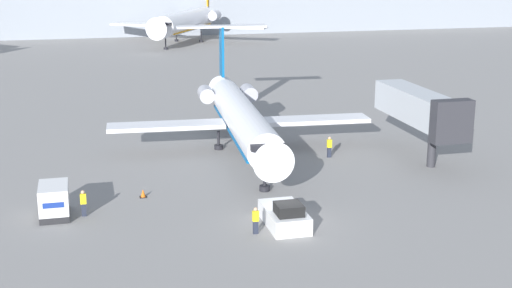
{
  "coord_description": "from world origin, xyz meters",
  "views": [
    {
      "loc": [
        -12.6,
        -41.39,
        17.11
      ],
      "look_at": [
        0.0,
        9.08,
        3.18
      ],
      "focal_mm": 50.0,
      "sensor_mm": 36.0,
      "label": 1
    }
  ],
  "objects_px": {
    "airplane_main": "(241,116)",
    "luggage_cart": "(54,201)",
    "traffic_cone_left": "(143,193)",
    "pushback_tug": "(285,216)",
    "worker_on_apron": "(83,203)",
    "worker_by_wing": "(329,146)",
    "jet_bridge": "(420,108)",
    "airplane_parked_far_left": "(187,21)",
    "worker_near_tug": "(256,220)"
  },
  "relations": [
    {
      "from": "worker_near_tug",
      "to": "worker_by_wing",
      "type": "distance_m",
      "value": 18.59
    },
    {
      "from": "luggage_cart",
      "to": "airplane_main",
      "type": "bearing_deg",
      "value": 39.48
    },
    {
      "from": "airplane_main",
      "to": "worker_by_wing",
      "type": "height_order",
      "value": "airplane_main"
    },
    {
      "from": "traffic_cone_left",
      "to": "airplane_parked_far_left",
      "type": "bearing_deg",
      "value": 79.37
    },
    {
      "from": "pushback_tug",
      "to": "worker_on_apron",
      "type": "relative_size",
      "value": 2.54
    },
    {
      "from": "worker_by_wing",
      "to": "jet_bridge",
      "type": "distance_m",
      "value": 8.35
    },
    {
      "from": "worker_by_wing",
      "to": "airplane_parked_far_left",
      "type": "relative_size",
      "value": 0.06
    },
    {
      "from": "worker_near_tug",
      "to": "traffic_cone_left",
      "type": "bearing_deg",
      "value": 125.62
    },
    {
      "from": "airplane_main",
      "to": "airplane_parked_far_left",
      "type": "bearing_deg",
      "value": 84.71
    },
    {
      "from": "pushback_tug",
      "to": "airplane_parked_far_left",
      "type": "height_order",
      "value": "airplane_parked_far_left"
    },
    {
      "from": "airplane_main",
      "to": "pushback_tug",
      "type": "xyz_separation_m",
      "value": [
        -1.31,
        -18.38,
        -2.55
      ]
    },
    {
      "from": "worker_near_tug",
      "to": "luggage_cart",
      "type": "bearing_deg",
      "value": 153.23
    },
    {
      "from": "pushback_tug",
      "to": "airplane_parked_far_left",
      "type": "bearing_deg",
      "value": 84.94
    },
    {
      "from": "luggage_cart",
      "to": "worker_by_wing",
      "type": "bearing_deg",
      "value": 21.9
    },
    {
      "from": "airplane_main",
      "to": "luggage_cart",
      "type": "bearing_deg",
      "value": -140.52
    },
    {
      "from": "worker_near_tug",
      "to": "jet_bridge",
      "type": "height_order",
      "value": "jet_bridge"
    },
    {
      "from": "worker_near_tug",
      "to": "pushback_tug",
      "type": "bearing_deg",
      "value": 22.57
    },
    {
      "from": "luggage_cart",
      "to": "worker_near_tug",
      "type": "distance_m",
      "value": 13.85
    },
    {
      "from": "worker_near_tug",
      "to": "traffic_cone_left",
      "type": "xyz_separation_m",
      "value": [
        -6.25,
        8.72,
        -0.63
      ]
    },
    {
      "from": "jet_bridge",
      "to": "worker_on_apron",
      "type": "bearing_deg",
      "value": -165.41
    },
    {
      "from": "airplane_main",
      "to": "traffic_cone_left",
      "type": "relative_size",
      "value": 47.09
    },
    {
      "from": "traffic_cone_left",
      "to": "airplane_main",
      "type": "bearing_deg",
      "value": 47.37
    },
    {
      "from": "luggage_cart",
      "to": "traffic_cone_left",
      "type": "bearing_deg",
      "value": 22.1
    },
    {
      "from": "luggage_cart",
      "to": "jet_bridge",
      "type": "height_order",
      "value": "jet_bridge"
    },
    {
      "from": "worker_on_apron",
      "to": "worker_by_wing",
      "type": "bearing_deg",
      "value": 24.62
    },
    {
      "from": "worker_near_tug",
      "to": "worker_by_wing",
      "type": "xyz_separation_m",
      "value": [
        10.42,
        15.4,
        0.05
      ]
    },
    {
      "from": "airplane_main",
      "to": "luggage_cart",
      "type": "distance_m",
      "value": 20.62
    },
    {
      "from": "pushback_tug",
      "to": "jet_bridge",
      "type": "xyz_separation_m",
      "value": [
        15.51,
        12.24,
        3.78
      ]
    },
    {
      "from": "pushback_tug",
      "to": "worker_by_wing",
      "type": "distance_m",
      "value": 16.68
    },
    {
      "from": "pushback_tug",
      "to": "worker_near_tug",
      "type": "xyz_separation_m",
      "value": [
        -2.17,
        -0.9,
        0.25
      ]
    },
    {
      "from": "pushback_tug",
      "to": "airplane_parked_far_left",
      "type": "distance_m",
      "value": 100.24
    },
    {
      "from": "luggage_cart",
      "to": "worker_on_apron",
      "type": "distance_m",
      "value": 1.95
    },
    {
      "from": "luggage_cart",
      "to": "worker_on_apron",
      "type": "relative_size",
      "value": 1.74
    },
    {
      "from": "airplane_parked_far_left",
      "to": "worker_by_wing",
      "type": "bearing_deg",
      "value": -90.4
    },
    {
      "from": "worker_near_tug",
      "to": "airplane_parked_far_left",
      "type": "distance_m",
      "value": 101.34
    },
    {
      "from": "worker_near_tug",
      "to": "airplane_parked_far_left",
      "type": "height_order",
      "value": "airplane_parked_far_left"
    },
    {
      "from": "traffic_cone_left",
      "to": "jet_bridge",
      "type": "height_order",
      "value": "jet_bridge"
    },
    {
      "from": "airplane_main",
      "to": "jet_bridge",
      "type": "distance_m",
      "value": 15.52
    },
    {
      "from": "airplane_main",
      "to": "luggage_cart",
      "type": "height_order",
      "value": "airplane_main"
    },
    {
      "from": "luggage_cart",
      "to": "jet_bridge",
      "type": "relative_size",
      "value": 0.25
    },
    {
      "from": "airplane_main",
      "to": "pushback_tug",
      "type": "distance_m",
      "value": 18.6
    },
    {
      "from": "pushback_tug",
      "to": "airplane_parked_far_left",
      "type": "xyz_separation_m",
      "value": [
        8.84,
        99.79,
        3.46
      ]
    },
    {
      "from": "worker_on_apron",
      "to": "luggage_cart",
      "type": "bearing_deg",
      "value": 167.7
    },
    {
      "from": "airplane_main",
      "to": "worker_by_wing",
      "type": "distance_m",
      "value": 8.27
    },
    {
      "from": "worker_by_wing",
      "to": "airplane_main",
      "type": "bearing_deg",
      "value": 150.78
    },
    {
      "from": "pushback_tug",
      "to": "luggage_cart",
      "type": "height_order",
      "value": "luggage_cart"
    },
    {
      "from": "worker_near_tug",
      "to": "worker_on_apron",
      "type": "bearing_deg",
      "value": 150.91
    },
    {
      "from": "traffic_cone_left",
      "to": "airplane_parked_far_left",
      "type": "distance_m",
      "value": 93.66
    },
    {
      "from": "airplane_main",
      "to": "luggage_cart",
      "type": "relative_size",
      "value": 9.1
    },
    {
      "from": "airplane_main",
      "to": "traffic_cone_left",
      "type": "bearing_deg",
      "value": -132.63
    }
  ]
}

